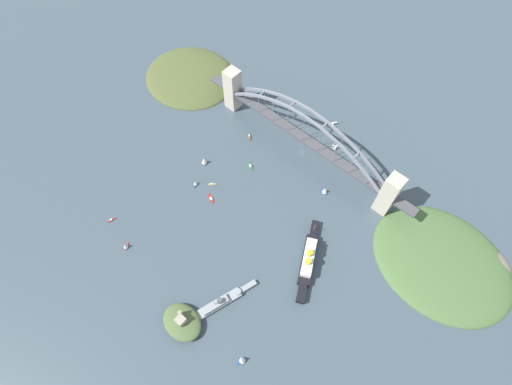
# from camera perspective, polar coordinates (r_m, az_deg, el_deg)

# --- Properties ---
(ground_plane) EXTENTS (1400.00, 1400.00, 0.00)m
(ground_plane) POSITION_cam_1_polar(r_m,az_deg,el_deg) (459.03, 6.62, 5.81)
(ground_plane) COLOR #3D4C56
(harbor_arch_bridge) EXTENTS (279.72, 16.10, 67.26)m
(harbor_arch_bridge) POSITION_cam_1_polar(r_m,az_deg,el_deg) (436.16, 7.00, 8.06)
(harbor_arch_bridge) COLOR #BCB29E
(harbor_arch_bridge) RESTS_ON ground
(headland_west_shore) EXTENTS (139.87, 115.09, 17.82)m
(headland_west_shore) POSITION_cam_1_polar(r_m,az_deg,el_deg) (433.34, 25.53, -9.14)
(headland_west_shore) COLOR #476638
(headland_west_shore) RESTS_ON ground
(headland_east_shore) EXTENTS (121.40, 111.19, 18.05)m
(headland_east_shore) POSITION_cam_1_polar(r_m,az_deg,el_deg) (542.84, -9.23, 16.12)
(headland_east_shore) COLOR #4C562D
(headland_east_shore) RESTS_ON ground
(ocean_liner) EXTENTS (46.31, 78.85, 19.74)m
(ocean_liner) POSITION_cam_1_polar(r_m,az_deg,el_deg) (390.05, 7.56, -9.58)
(ocean_liner) COLOR black
(ocean_liner) RESTS_ON ground
(naval_cruiser) EXTENTS (29.50, 84.53, 17.18)m
(naval_cruiser) POSITION_cam_1_polar(r_m,az_deg,el_deg) (378.48, -5.82, -15.91)
(naval_cruiser) COLOR gray
(naval_cruiser) RESTS_ON ground
(fort_island_mid_harbor) EXTENTS (38.93, 29.87, 17.49)m
(fort_island_mid_harbor) POSITION_cam_1_polar(r_m,az_deg,el_deg) (376.64, -10.64, -17.95)
(fort_island_mid_harbor) COLOR #4C6038
(fort_island_mid_harbor) RESTS_ON ground
(seaplane_taxiing_near_bridge) EXTENTS (9.03, 10.34, 4.99)m
(seaplane_taxiing_near_bridge) POSITION_cam_1_polar(r_m,az_deg,el_deg) (487.95, 11.04, 9.69)
(seaplane_taxiing_near_bridge) COLOR #B7B7B2
(seaplane_taxiing_near_bridge) RESTS_ON ground
(seaplane_second_in_formation) EXTENTS (7.69, 10.89, 4.98)m
(seaplane_second_in_formation) POSITION_cam_1_polar(r_m,az_deg,el_deg) (467.30, 11.44, 6.53)
(seaplane_second_in_formation) COLOR #B7B7B2
(seaplane_second_in_formation) RESTS_ON ground
(small_boat_0) EXTENTS (8.85, 7.68, 2.56)m
(small_boat_0) POSITION_cam_1_polar(r_m,az_deg,el_deg) (468.70, -0.96, 8.09)
(small_boat_0) COLOR brown
(small_boat_0) RESTS_ON ground
(small_boat_1) EXTENTS (9.73, 5.89, 9.28)m
(small_boat_1) POSITION_cam_1_polar(r_m,az_deg,el_deg) (429.05, 9.94, 0.28)
(small_boat_1) COLOR #234C8C
(small_boat_1) RESTS_ON ground
(small_boat_2) EXTENTS (5.93, 7.54, 9.19)m
(small_boat_2) POSITION_cam_1_polar(r_m,az_deg,el_deg) (414.89, -18.41, -7.33)
(small_boat_2) COLOR #B2231E
(small_boat_2) RESTS_ON ground
(small_boat_3) EXTENTS (5.63, 7.23, 7.16)m
(small_boat_3) POSITION_cam_1_polar(r_m,az_deg,el_deg) (433.71, -8.77, 1.38)
(small_boat_3) COLOR #234C8C
(small_boat_3) RESTS_ON ground
(small_boat_4) EXTENTS (6.79, 9.67, 10.06)m
(small_boat_4) POSITION_cam_1_polar(r_m,az_deg,el_deg) (366.35, -2.01, -23.08)
(small_boat_4) COLOR #234C8C
(small_boat_4) RESTS_ON ground
(small_boat_5) EXTENTS (11.64, 5.46, 2.31)m
(small_boat_5) POSITION_cam_1_polar(r_m,az_deg,el_deg) (444.11, -0.85, 3.88)
(small_boat_5) COLOR #2D6B3D
(small_boat_5) RESTS_ON ground
(small_boat_6) EXTENTS (4.05, 8.47, 2.19)m
(small_boat_6) POSITION_cam_1_polar(r_m,az_deg,el_deg) (436.48, -20.17, -3.74)
(small_boat_6) COLOR #B2231E
(small_boat_6) RESTS_ON ground
(small_boat_7) EXTENTS (12.41, 5.70, 1.85)m
(small_boat_7) POSITION_cam_1_polar(r_m,az_deg,el_deg) (424.77, -6.55, -0.85)
(small_boat_7) COLOR #B2231E
(small_boat_7) RESTS_ON ground
(small_boat_8) EXTENTS (9.95, 8.23, 11.34)m
(small_boat_8) POSITION_cam_1_polar(r_m,az_deg,el_deg) (446.59, -7.52, 4.62)
(small_boat_8) COLOR #234C8C
(small_boat_8) RESTS_ON ground
(small_boat_9) EXTENTS (7.08, 7.06, 2.35)m
(small_boat_9) POSITION_cam_1_polar(r_m,az_deg,el_deg) (433.54, -6.37, 1.21)
(small_boat_9) COLOR gold
(small_boat_9) RESTS_ON ground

